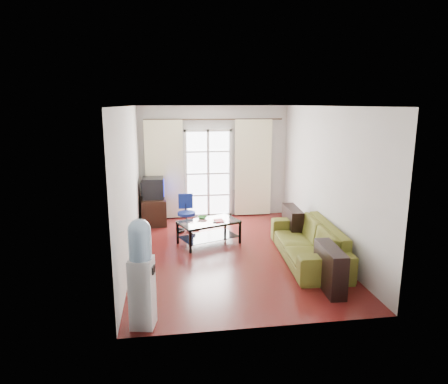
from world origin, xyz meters
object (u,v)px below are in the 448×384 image
object	(u,v)px
sofa	(308,242)
water_cooler	(141,272)
coffee_table	(209,229)
tv_stand	(153,211)
crt_tv	(152,188)
task_chair	(187,220)

from	to	relation	value
sofa	water_cooler	distance (m)	3.36
coffee_table	tv_stand	distance (m)	1.94
crt_tv	task_chair	xyz separation A→B (m)	(0.74, -0.67, -0.61)
water_cooler	coffee_table	bearing A→B (deg)	79.40
crt_tv	task_chair	bearing A→B (deg)	-42.35
crt_tv	water_cooler	distance (m)	4.47
sofa	coffee_table	distance (m)	1.99
sofa	water_cooler	xyz separation A→B (m)	(-2.80, -1.81, 0.40)
coffee_table	crt_tv	xyz separation A→B (m)	(-1.13, 1.57, 0.55)
tv_stand	task_chair	xyz separation A→B (m)	(0.74, -0.67, -0.07)
sofa	tv_stand	world-z (taller)	sofa
task_chair	water_cooler	distance (m)	3.91
sofa	water_cooler	world-z (taller)	water_cooler
coffee_table	tv_stand	size ratio (longest dim) A/B	1.57
tv_stand	crt_tv	bearing A→B (deg)	-92.55
tv_stand	task_chair	size ratio (longest dim) A/B	1.04
sofa	tv_stand	xyz separation A→B (m)	(-2.79, 2.67, -0.03)
sofa	task_chair	xyz separation A→B (m)	(-2.06, 2.00, -0.10)
coffee_table	water_cooler	bearing A→B (deg)	-111.43
crt_tv	sofa	bearing A→B (deg)	-43.88
tv_stand	water_cooler	distance (m)	4.50
coffee_table	water_cooler	distance (m)	3.15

